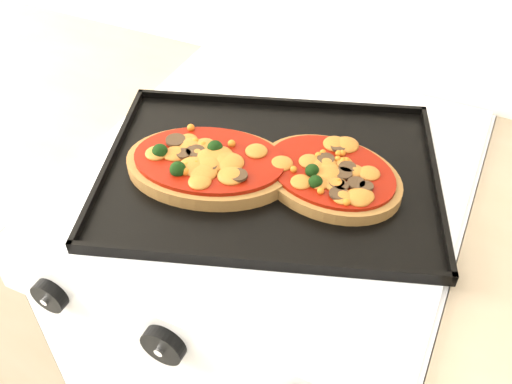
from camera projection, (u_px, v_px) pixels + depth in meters
The scene contains 7 objects.
stove at pixel (271, 327), 1.22m from camera, with size 0.60×0.60×0.91m, color silver.
control_panel at pixel (179, 336), 0.74m from camera, with size 0.60×0.02×0.09m, color silver.
knob_left at pixel (50, 296), 0.79m from camera, with size 0.05×0.05×0.02m, color black.
knob_center at pixel (163, 345), 0.73m from camera, with size 0.06×0.06×0.02m, color black.
baking_tray at pixel (270, 171), 0.88m from camera, with size 0.51×0.38×0.02m, color black.
pizza_left at pixel (209, 163), 0.86m from camera, with size 0.26×0.17×0.04m, color #A37738, non-canonical shape.
pizza_right at pixel (330, 174), 0.85m from camera, with size 0.22×0.17×0.03m, color #A37738, non-canonical shape.
Camera 1 is at (0.27, 1.06, 1.49)m, focal length 40.00 mm.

